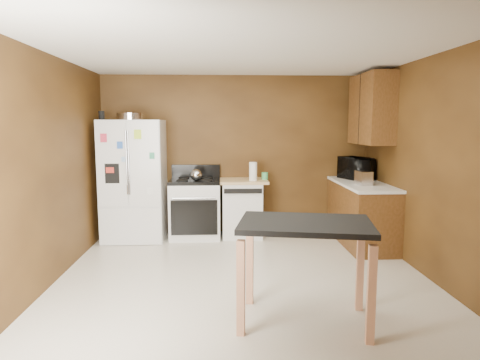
{
  "coord_description": "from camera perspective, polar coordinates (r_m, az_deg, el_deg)",
  "views": [
    {
      "loc": [
        -0.26,
        -4.57,
        1.75
      ],
      "look_at": [
        -0.0,
        0.85,
        1.03
      ],
      "focal_mm": 32.0,
      "sensor_mm": 36.0,
      "label": 1
    }
  ],
  "objects": [
    {
      "name": "floor",
      "position": [
        4.9,
        0.5,
        -13.36
      ],
      "size": [
        4.5,
        4.5,
        0.0
      ],
      "primitive_type": "plane",
      "color": "beige",
      "rests_on": "ground"
    },
    {
      "name": "ceiling",
      "position": [
        4.64,
        0.54,
        16.88
      ],
      "size": [
        4.5,
        4.5,
        0.0
      ],
      "primitive_type": "plane",
      "rotation": [
        3.14,
        0.0,
        0.0
      ],
      "color": "white",
      "rests_on": "ground"
    },
    {
      "name": "wall_back",
      "position": [
        6.84,
        -0.55,
        3.37
      ],
      "size": [
        4.2,
        0.0,
        4.2
      ],
      "primitive_type": "plane",
      "rotation": [
        1.57,
        0.0,
        0.0
      ],
      "color": "brown",
      "rests_on": "ground"
    },
    {
      "name": "wall_front",
      "position": [
        2.39,
        3.58,
        -4.49
      ],
      "size": [
        4.2,
        0.0,
        4.2
      ],
      "primitive_type": "plane",
      "rotation": [
        -1.57,
        0.0,
        0.0
      ],
      "color": "brown",
      "rests_on": "ground"
    },
    {
      "name": "wall_left",
      "position": [
        4.95,
        -24.54,
        1.09
      ],
      "size": [
        0.0,
        4.5,
        4.5
      ],
      "primitive_type": "plane",
      "rotation": [
        1.57,
        0.0,
        1.57
      ],
      "color": "brown",
      "rests_on": "ground"
    },
    {
      "name": "wall_right",
      "position": [
        5.17,
        24.47,
        1.34
      ],
      "size": [
        0.0,
        4.5,
        4.5
      ],
      "primitive_type": "plane",
      "rotation": [
        1.57,
        0.0,
        -1.57
      ],
      "color": "brown",
      "rests_on": "ground"
    },
    {
      "name": "roasting_pan",
      "position": [
        6.57,
        -14.39,
        8.2
      ],
      "size": [
        0.4,
        0.4,
        0.1
      ],
      "primitive_type": "cylinder",
      "color": "silver",
      "rests_on": "refrigerator"
    },
    {
      "name": "pen_cup",
      "position": [
        6.57,
        -17.98,
        8.19
      ],
      "size": [
        0.09,
        0.09,
        0.13
      ],
      "primitive_type": "cylinder",
      "color": "black",
      "rests_on": "refrigerator"
    },
    {
      "name": "kettle",
      "position": [
        6.41,
        -5.86,
        0.67
      ],
      "size": [
        0.17,
        0.17,
        0.17
      ],
      "primitive_type": "sphere",
      "color": "silver",
      "rests_on": "gas_range"
    },
    {
      "name": "paper_towel",
      "position": [
        6.47,
        1.75,
        1.16
      ],
      "size": [
        0.15,
        0.15,
        0.28
      ],
      "primitive_type": "cylinder",
      "rotation": [
        0.0,
        0.0,
        0.29
      ],
      "color": "white",
      "rests_on": "dishwasher"
    },
    {
      "name": "green_canister",
      "position": [
        6.62,
        3.32,
        0.55
      ],
      "size": [
        0.1,
        0.1,
        0.11
      ],
      "primitive_type": "cylinder",
      "rotation": [
        0.0,
        0.0,
        0.06
      ],
      "color": "#47B967",
      "rests_on": "dishwasher"
    },
    {
      "name": "toaster",
      "position": [
        6.19,
        16.16,
        0.26
      ],
      "size": [
        0.18,
        0.28,
        0.19
      ],
      "primitive_type": "cube",
      "rotation": [
        0.0,
        0.0,
        0.09
      ],
      "color": "silver",
      "rests_on": "right_cabinets"
    },
    {
      "name": "microwave",
      "position": [
        6.78,
        15.2,
        1.39
      ],
      "size": [
        0.55,
        0.65,
        0.31
      ],
      "primitive_type": "imported",
      "rotation": [
        0.0,
        0.0,
        1.95
      ],
      "color": "black",
      "rests_on": "right_cabinets"
    },
    {
      "name": "refrigerator",
      "position": [
        6.62,
        -13.95,
        -0.04
      ],
      "size": [
        0.9,
        0.8,
        1.8
      ],
      "color": "white",
      "rests_on": "ground"
    },
    {
      "name": "gas_range",
      "position": [
        6.63,
        -5.97,
        -3.68
      ],
      "size": [
        0.76,
        0.68,
        1.1
      ],
      "color": "white",
      "rests_on": "ground"
    },
    {
      "name": "dishwasher",
      "position": [
        6.65,
        0.25,
        -3.69
      ],
      "size": [
        0.78,
        0.63,
        0.89
      ],
      "color": "white",
      "rests_on": "ground"
    },
    {
      "name": "right_cabinets",
      "position": [
        6.46,
        16.25,
        -0.24
      ],
      "size": [
        0.63,
        1.58,
        2.45
      ],
      "color": "brown",
      "rests_on": "ground"
    },
    {
      "name": "island",
      "position": [
        3.78,
        8.68,
        -7.69
      ],
      "size": [
        1.25,
        0.95,
        0.91
      ],
      "color": "black",
      "rests_on": "ground"
    }
  ]
}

